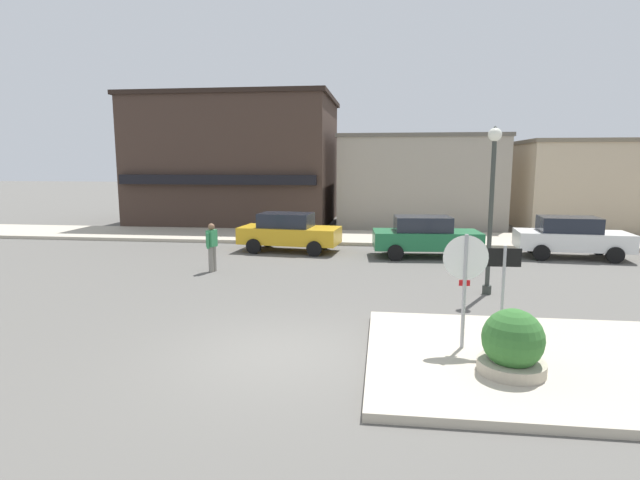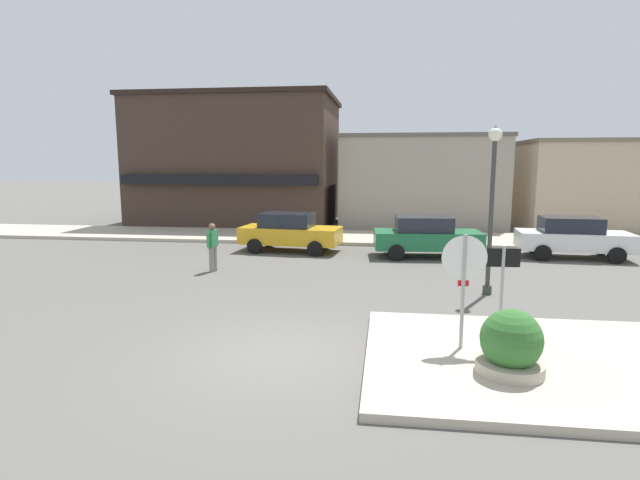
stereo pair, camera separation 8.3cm
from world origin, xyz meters
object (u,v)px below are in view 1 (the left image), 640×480
(parked_car_nearest, at_px, (289,232))
(pedestrian_crossing_near, at_px, (212,246))
(lamp_post, at_px, (492,186))
(stop_sign, at_px, (465,276))
(one_way_sign, at_px, (503,287))
(parked_car_second, at_px, (425,236))
(parked_car_third, at_px, (571,237))
(planter, at_px, (512,348))

(parked_car_nearest, height_order, pedestrian_crossing_near, pedestrian_crossing_near)
(lamp_post, height_order, parked_car_nearest, lamp_post)
(stop_sign, distance_m, parked_car_nearest, 11.79)
(one_way_sign, bearing_deg, parked_car_nearest, 119.76)
(stop_sign, bearing_deg, one_way_sign, 1.89)
(stop_sign, distance_m, parked_car_second, 10.01)
(parked_car_nearest, distance_m, parked_car_second, 5.42)
(lamp_post, height_order, parked_car_second, lamp_post)
(lamp_post, bearing_deg, parked_car_second, 103.30)
(one_way_sign, xyz_separation_m, parked_car_second, (-0.59, 9.96, -0.52))
(stop_sign, relative_size, one_way_sign, 1.10)
(lamp_post, xyz_separation_m, pedestrian_crossing_near, (-8.46, 1.79, -2.09))
(parked_car_third, bearing_deg, stop_sign, -117.91)
(pedestrian_crossing_near, bearing_deg, one_way_sign, -39.39)
(planter, xyz_separation_m, parked_car_nearest, (-5.94, 11.55, 0.25))
(stop_sign, height_order, lamp_post, lamp_post)
(one_way_sign, xyz_separation_m, parked_car_third, (4.87, 10.46, -0.52))
(planter, relative_size, parked_car_second, 0.30)
(planter, xyz_separation_m, lamp_post, (0.72, 5.68, 2.40))
(parked_car_third, height_order, pedestrian_crossing_near, pedestrian_crossing_near)
(parked_car_nearest, xyz_separation_m, parked_car_third, (10.86, -0.02, 0.00))
(stop_sign, distance_m, parked_car_third, 11.89)
(stop_sign, distance_m, one_way_sign, 0.72)
(one_way_sign, height_order, parked_car_third, one_way_sign)
(one_way_sign, xyz_separation_m, parked_car_nearest, (-5.99, 10.48, -0.52))
(lamp_post, bearing_deg, one_way_sign, -98.29)
(one_way_sign, height_order, pedestrian_crossing_near, one_way_sign)
(one_way_sign, distance_m, pedestrian_crossing_near, 10.09)
(stop_sign, distance_m, pedestrian_crossing_near, 9.59)
(stop_sign, distance_m, planter, 1.56)
(one_way_sign, relative_size, parked_car_nearest, 0.50)
(lamp_post, xyz_separation_m, parked_car_third, (4.19, 5.86, -2.15))
(lamp_post, xyz_separation_m, parked_car_second, (-1.27, 5.35, -2.15))
(stop_sign, xyz_separation_m, planter, (0.64, -1.05, -0.96))
(parked_car_second, bearing_deg, lamp_post, -76.70)
(parked_car_nearest, bearing_deg, pedestrian_crossing_near, -113.78)
(stop_sign, height_order, one_way_sign, stop_sign)
(one_way_sign, height_order, parked_car_second, one_way_sign)
(one_way_sign, bearing_deg, planter, -92.74)
(parked_car_nearest, bearing_deg, parked_car_second, -5.51)
(lamp_post, distance_m, pedestrian_crossing_near, 8.90)
(lamp_post, bearing_deg, parked_car_third, 54.40)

